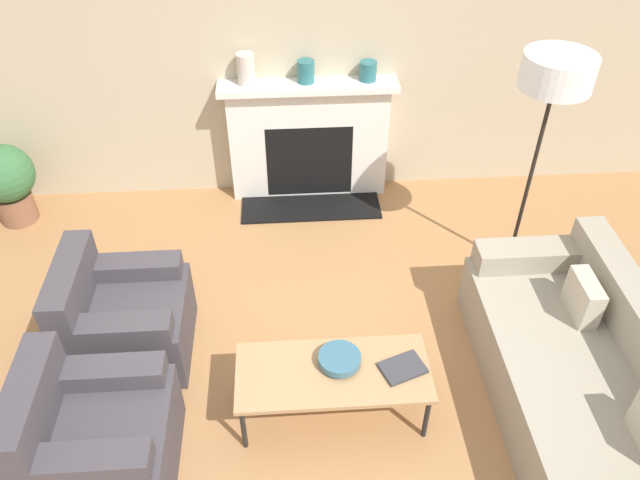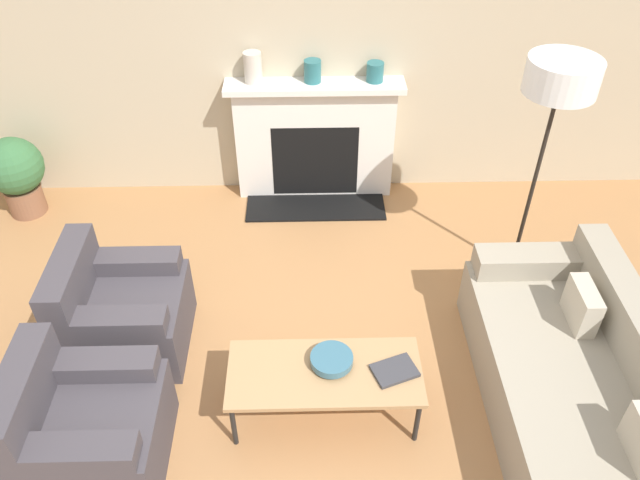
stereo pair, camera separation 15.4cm
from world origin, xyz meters
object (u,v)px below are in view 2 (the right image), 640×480
at_px(book, 395,371).
at_px(potted_plant, 16,172).
at_px(armchair_far, 121,313).
at_px(mantel_vase_left, 253,68).
at_px(mantel_vase_center_right, 375,72).
at_px(floor_lamp, 558,92).
at_px(armchair_near, 86,428).
at_px(coffee_table, 325,375).
at_px(mantel_vase_center_left, 313,71).
at_px(fireplace, 315,142).
at_px(couch, 583,397).
at_px(bowl, 332,359).

height_order(book, potted_plant, potted_plant).
distance_m(armchair_far, mantel_vase_left, 2.23).
xyz_separation_m(mantel_vase_center_right, potted_plant, (-3.09, -0.26, -0.76)).
bearing_deg(armchair_far, floor_lamp, -76.22).
relative_size(armchair_far, mantel_vase_center_right, 4.96).
xyz_separation_m(armchair_near, armchair_far, (0.00, 0.91, 0.00)).
xyz_separation_m(coffee_table, mantel_vase_center_right, (0.49, 2.44, 0.82)).
xyz_separation_m(armchair_near, coffee_table, (1.37, 0.30, 0.06)).
bearing_deg(mantel_vase_center_left, fireplace, -43.21).
height_order(couch, mantel_vase_left, mantel_vase_left).
bearing_deg(mantel_vase_center_right, fireplace, -178.32).
height_order(mantel_vase_center_right, potted_plant, mantel_vase_center_right).
height_order(coffee_table, floor_lamp, floor_lamp).
height_order(armchair_near, bowl, armchair_near).
distance_m(fireplace, mantel_vase_center_right, 0.82).
height_order(couch, book, couch).
height_order(armchair_far, mantel_vase_center_left, mantel_vase_center_left).
bearing_deg(mantel_vase_center_left, mantel_vase_left, -180.00).
bearing_deg(bowl, coffee_table, -127.43).
bearing_deg(floor_lamp, couch, -90.36).
bearing_deg(armchair_far, potted_plant, 37.85).
relative_size(bowl, potted_plant, 0.36).
relative_size(book, mantel_vase_center_right, 1.91).
bearing_deg(fireplace, floor_lamp, -35.18).
distance_m(coffee_table, floor_lamp, 2.36).
bearing_deg(coffee_table, potted_plant, 139.99).
xyz_separation_m(couch, potted_plant, (-4.15, 2.33, 0.13)).
xyz_separation_m(coffee_table, bowl, (0.04, 0.06, 0.07)).
distance_m(armchair_near, floor_lamp, 3.57).
distance_m(couch, mantel_vase_center_left, 3.17).
distance_m(couch, mantel_vase_left, 3.45).
bearing_deg(mantel_vase_center_left, coffee_table, -89.28).
relative_size(armchair_far, book, 2.60).
bearing_deg(couch, floor_lamp, 179.64).
xyz_separation_m(bowl, mantel_vase_center_left, (-0.07, 2.39, 0.76)).
height_order(coffee_table, potted_plant, potted_plant).
bearing_deg(armchair_near, bowl, -75.74).
xyz_separation_m(armchair_near, floor_lamp, (2.93, 1.62, 1.24)).
height_order(bowl, mantel_vase_left, mantel_vase_left).
bearing_deg(mantel_vase_center_left, book, -79.59).
height_order(armchair_far, mantel_vase_center_right, mantel_vase_center_right).
distance_m(coffee_table, mantel_vase_center_right, 2.62).
xyz_separation_m(mantel_vase_left, potted_plant, (-2.08, -0.26, -0.81)).
height_order(armchair_near, mantel_vase_center_left, mantel_vase_center_left).
bearing_deg(fireplace, mantel_vase_left, 178.33).
xyz_separation_m(couch, bowl, (-1.50, 0.20, 0.15)).
distance_m(armchair_far, mantel_vase_center_right, 2.76).
bearing_deg(mantel_vase_center_right, coffee_table, -101.23).
xyz_separation_m(bowl, mantel_vase_left, (-0.56, 2.39, 0.80)).
distance_m(bowl, mantel_vase_center_left, 2.51).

